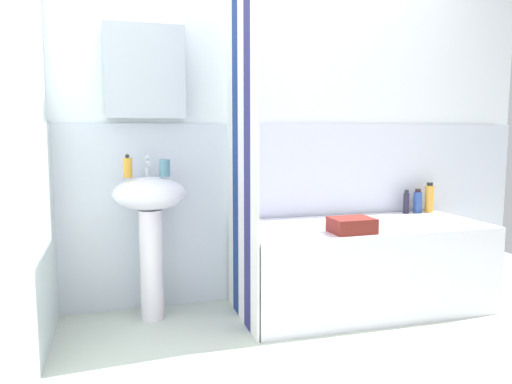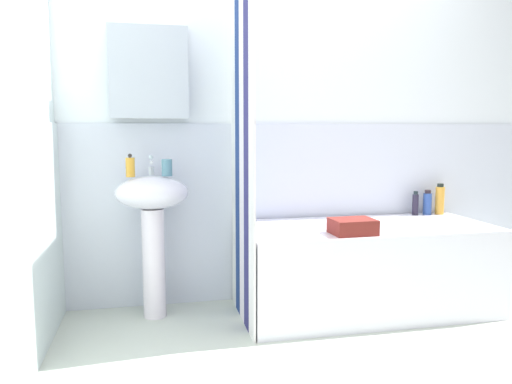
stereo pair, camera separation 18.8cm
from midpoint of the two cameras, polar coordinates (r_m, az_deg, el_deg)
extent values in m
cube|color=beige|center=(2.54, 15.41, -20.68)|extent=(4.80, 5.60, 0.04)
cube|color=white|center=(3.43, 6.15, 7.84)|extent=(3.60, 0.05, 2.40)
cube|color=silver|center=(3.44, 6.19, -2.20)|extent=(3.60, 0.02, 1.20)
cube|color=silver|center=(3.18, -10.59, 13.40)|extent=(0.48, 0.12, 0.56)
cube|color=white|center=(2.38, -24.59, 7.64)|extent=(0.05, 1.81, 2.40)
cube|color=silver|center=(2.44, -23.10, -6.55)|extent=(0.02, 1.81, 1.20)
cylinder|color=white|center=(3.12, -10.03, -8.13)|extent=(0.14, 0.14, 0.68)
ellipsoid|color=white|center=(3.03, -10.20, -0.09)|extent=(0.44, 0.34, 0.20)
cylinder|color=silver|center=(3.12, -10.32, 2.41)|extent=(0.03, 0.03, 0.05)
cylinder|color=silver|center=(3.07, -10.31, 3.36)|extent=(0.02, 0.10, 0.02)
sphere|color=silver|center=(3.12, -10.35, 3.97)|extent=(0.03, 0.03, 0.03)
cylinder|color=gold|center=(3.01, -12.61, 2.80)|extent=(0.05, 0.05, 0.11)
sphere|color=#292625|center=(3.00, -12.64, 4.12)|extent=(0.02, 0.02, 0.02)
cylinder|color=teal|center=(3.03, -8.52, 2.80)|extent=(0.06, 0.06, 0.10)
cube|color=white|center=(3.30, 14.21, -8.50)|extent=(1.58, 0.71, 0.56)
cube|color=white|center=(2.64, 1.59, 3.80)|extent=(0.01, 0.14, 2.00)
cube|color=navy|center=(2.78, 0.89, 3.96)|extent=(0.01, 0.14, 2.00)
cube|color=white|center=(2.91, 0.26, 4.10)|extent=(0.01, 0.14, 2.00)
cube|color=navy|center=(3.05, -0.31, 4.23)|extent=(0.01, 0.14, 2.00)
cube|color=white|center=(3.19, -0.84, 4.35)|extent=(0.01, 0.14, 2.00)
cylinder|color=gold|center=(3.81, 21.81, -0.93)|extent=(0.06, 0.06, 0.20)
cylinder|color=black|center=(3.80, 21.88, 0.73)|extent=(0.04, 0.04, 0.02)
cylinder|color=#2D4C97|center=(3.77, 20.56, -1.30)|extent=(0.06, 0.06, 0.15)
cylinder|color=#2A2026|center=(3.76, 20.62, 0.03)|extent=(0.04, 0.04, 0.02)
cylinder|color=#262132|center=(3.72, 19.33, -1.40)|extent=(0.04, 0.04, 0.15)
cylinder|color=#1D292A|center=(3.71, 19.38, -0.10)|extent=(0.03, 0.03, 0.02)
cube|color=maroon|center=(2.94, 12.92, -3.91)|extent=(0.25, 0.20, 0.09)
camera|label=1|loc=(0.09, -88.13, 0.23)|focal=34.61mm
camera|label=2|loc=(0.09, 91.87, -0.23)|focal=34.61mm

